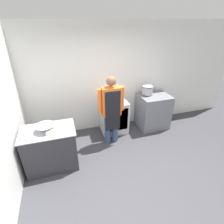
# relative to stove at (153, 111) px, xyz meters

# --- Properties ---
(ground_plane) EXTENTS (14.00, 14.00, 0.00)m
(ground_plane) POSITION_rel_stove_xyz_m (-1.40, -1.64, -0.46)
(ground_plane) COLOR #38383D
(wall_back) EXTENTS (8.00, 0.05, 2.70)m
(wall_back) POSITION_rel_stove_xyz_m (-1.40, 0.41, 0.89)
(wall_back) COLOR white
(wall_back) RESTS_ON ground_plane
(wall_left) EXTENTS (0.05, 8.00, 2.70)m
(wall_left) POSITION_rel_stove_xyz_m (-3.26, -0.64, 0.89)
(wall_left) COLOR white
(wall_left) RESTS_ON ground_plane
(prep_counter) EXTENTS (1.01, 0.64, 0.87)m
(prep_counter) POSITION_rel_stove_xyz_m (-2.68, -0.78, -0.03)
(prep_counter) COLOR #2D2D33
(prep_counter) RESTS_ON ground_plane
(stove) EXTENTS (0.79, 0.66, 0.94)m
(stove) POSITION_rel_stove_xyz_m (0.00, 0.00, 0.00)
(stove) COLOR slate
(stove) RESTS_ON ground_plane
(fridge_unit) EXTENTS (0.66, 0.56, 0.86)m
(fridge_unit) POSITION_rel_stove_xyz_m (-1.10, 0.08, -0.03)
(fridge_unit) COLOR silver
(fridge_unit) RESTS_ON ground_plane
(person_cook) EXTENTS (0.60, 0.24, 1.66)m
(person_cook) POSITION_rel_stove_xyz_m (-1.31, -0.37, 0.47)
(person_cook) COLOR #38476B
(person_cook) RESTS_ON ground_plane
(mixing_bowl) EXTENTS (0.36, 0.36, 0.12)m
(mixing_bowl) POSITION_rel_stove_xyz_m (-2.71, -0.78, 0.46)
(mixing_bowl) COLOR #9EA0A8
(mixing_bowl) RESTS_ON prep_counter
(plastic_tub) EXTENTS (0.14, 0.14, 0.07)m
(plastic_tub) POSITION_rel_stove_xyz_m (-2.63, -0.89, 0.44)
(plastic_tub) COLOR silver
(plastic_tub) RESTS_ON prep_counter
(stock_pot) EXTENTS (0.28, 0.28, 0.24)m
(stock_pot) POSITION_rel_stove_xyz_m (-0.18, 0.12, 0.60)
(stock_pot) COLOR #9EA0A8
(stock_pot) RESTS_ON stove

